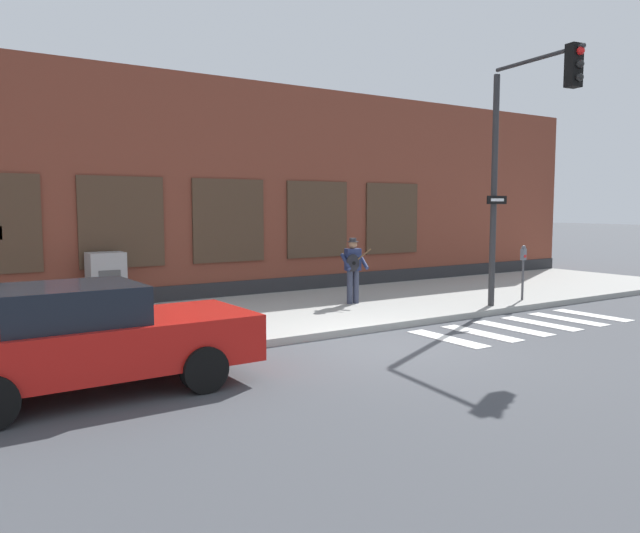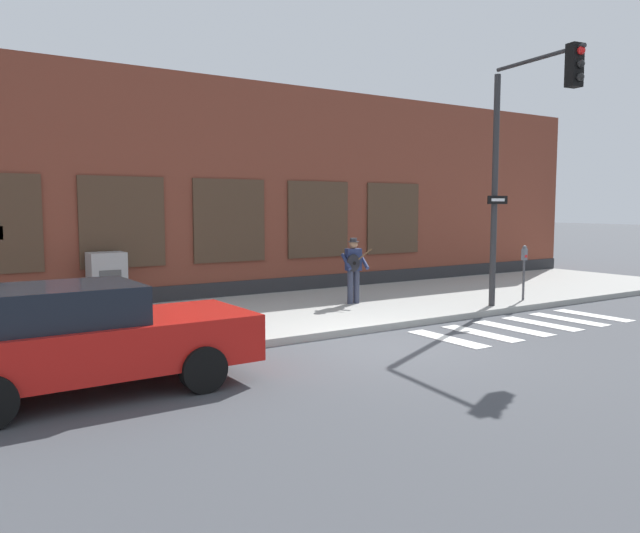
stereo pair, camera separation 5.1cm
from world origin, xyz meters
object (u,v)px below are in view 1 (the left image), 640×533
object	(u,v)px
traffic_light	(523,141)
busker	(353,266)
parking_meter	(523,264)
utility_box	(106,281)
red_car	(84,339)

from	to	relation	value
traffic_light	busker	bearing A→B (deg)	129.89
traffic_light	parking_meter	xyz separation A→B (m)	(1.52, 1.08, -2.98)
busker	utility_box	bearing A→B (deg)	155.55
red_car	traffic_light	bearing A→B (deg)	3.59
busker	traffic_light	world-z (taller)	traffic_light
red_car	utility_box	distance (m)	6.42
busker	parking_meter	world-z (taller)	busker
busker	utility_box	distance (m)	5.96
parking_meter	traffic_light	bearing A→B (deg)	-144.59
utility_box	traffic_light	bearing A→B (deg)	-34.67
red_car	busker	distance (m)	8.20
busker	traffic_light	distance (m)	4.96
traffic_light	parking_meter	size ratio (longest dim) A/B	4.02
busker	parking_meter	size ratio (longest dim) A/B	1.15
red_car	busker	size ratio (longest dim) A/B	2.79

